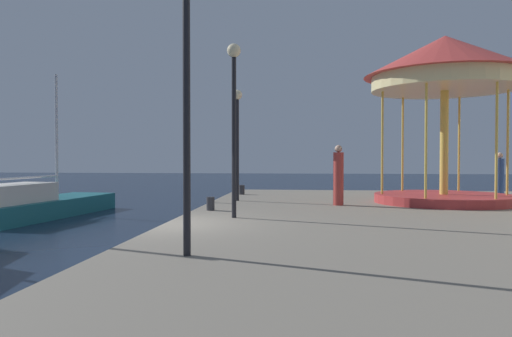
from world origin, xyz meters
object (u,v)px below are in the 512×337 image
object	(u,v)px
carousel	(445,78)
person_by_the_water	(338,177)
lamp_post_mid_promenade	(234,100)
person_near_carousel	(499,177)
lamp_post_far_end	(237,124)
lamp_post_near_edge	(186,62)
sailboat_teal	(38,204)
bollard_south	(211,204)
bollard_north	(242,190)

from	to	relation	value
carousel	person_by_the_water	xyz separation A→B (m)	(-3.69, -1.16, -3.40)
lamp_post_mid_promenade	person_by_the_water	bearing A→B (deg)	51.09
person_near_carousel	carousel	bearing A→B (deg)	-139.23
lamp_post_mid_promenade	lamp_post_far_end	bearing A→B (deg)	97.17
person_near_carousel	lamp_post_far_end	bearing A→B (deg)	-167.13
carousel	lamp_post_near_edge	size ratio (longest dim) A/B	1.27
sailboat_teal	person_near_carousel	world-z (taller)	sailboat_teal
sailboat_teal	bollard_south	size ratio (longest dim) A/B	18.84
sailboat_teal	lamp_post_near_edge	xyz separation A→B (m)	(8.59, -10.32, 3.36)
lamp_post_mid_promenade	bollard_south	distance (m)	3.45
carousel	lamp_post_mid_promenade	distance (m)	8.27
carousel	bollard_south	distance (m)	9.19
sailboat_teal	lamp_post_mid_promenade	world-z (taller)	sailboat_teal
lamp_post_far_end	lamp_post_near_edge	bearing A→B (deg)	-86.56
carousel	person_by_the_water	size ratio (longest dim) A/B	2.91
person_by_the_water	person_near_carousel	distance (m)	7.33
lamp_post_mid_promenade	sailboat_teal	bearing A→B (deg)	147.74
lamp_post_near_edge	lamp_post_mid_promenade	distance (m)	4.88
lamp_post_far_end	bollard_south	bearing A→B (deg)	-96.07
sailboat_teal	person_by_the_water	distance (m)	11.76
bollard_north	person_near_carousel	bearing A→B (deg)	-3.91
person_by_the_water	bollard_south	bearing A→B (deg)	-153.00
bollard_north	person_by_the_water	xyz separation A→B (m)	(3.79, -4.23, 0.74)
lamp_post_near_edge	sailboat_teal	bearing A→B (deg)	129.77
lamp_post_mid_promenade	person_by_the_water	world-z (taller)	lamp_post_mid_promenade
lamp_post_near_edge	lamp_post_far_end	bearing A→B (deg)	93.44
bollard_south	bollard_north	bearing A→B (deg)	89.04
carousel	lamp_post_far_end	xyz separation A→B (m)	(-7.23, 0.09, -1.55)
lamp_post_mid_promenade	carousel	bearing A→B (deg)	35.92
carousel	lamp_post_near_edge	bearing A→B (deg)	-124.48
carousel	bollard_south	world-z (taller)	carousel
lamp_post_mid_promenade	lamp_post_far_end	distance (m)	4.93
sailboat_teal	lamp_post_near_edge	bearing A→B (deg)	-50.23
lamp_post_near_edge	lamp_post_far_end	size ratio (longest dim) A/B	1.13
lamp_post_near_edge	lamp_post_far_end	xyz separation A→B (m)	(-0.59, 9.77, -0.31)
carousel	bollard_north	world-z (taller)	carousel
bollard_south	person_by_the_water	distance (m)	4.43
carousel	person_near_carousel	distance (m)	5.04
sailboat_teal	person_near_carousel	bearing A→B (deg)	5.47
lamp_post_near_edge	lamp_post_mid_promenade	xyz separation A→B (m)	(0.03, 4.88, -0.01)
sailboat_teal	bollard_south	bearing A→B (deg)	-26.30
bollard_south	bollard_north	world-z (taller)	same
sailboat_teal	carousel	world-z (taller)	carousel
bollard_north	lamp_post_far_end	bearing A→B (deg)	-85.41
lamp_post_near_edge	lamp_post_far_end	distance (m)	9.79
sailboat_teal	person_by_the_water	bearing A→B (deg)	-8.88
lamp_post_near_edge	bollard_north	xyz separation A→B (m)	(-0.83, 12.75, -2.89)
lamp_post_far_end	person_by_the_water	distance (m)	4.19
lamp_post_mid_promenade	lamp_post_far_end	xyz separation A→B (m)	(-0.61, 4.88, -0.30)
bollard_south	lamp_post_mid_promenade	bearing A→B (deg)	-59.93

